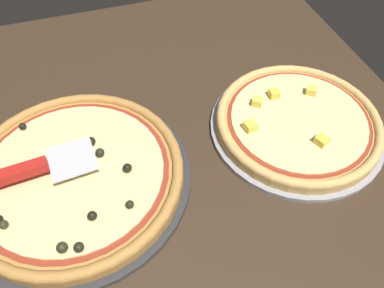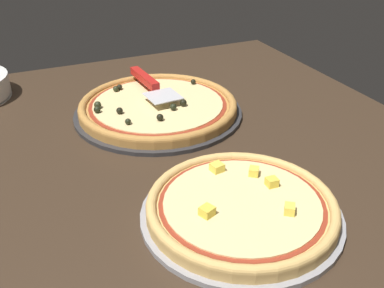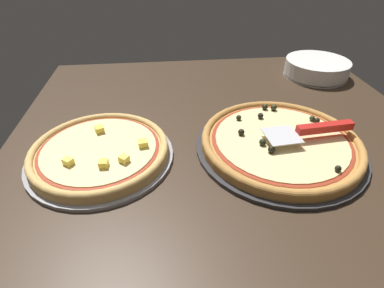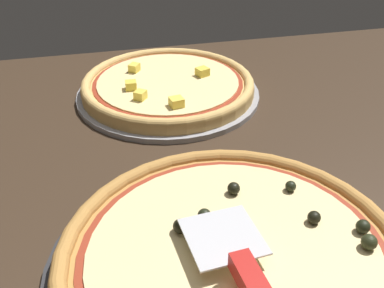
{
  "view_description": "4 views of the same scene",
  "coord_description": "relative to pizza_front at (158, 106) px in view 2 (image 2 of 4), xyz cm",
  "views": [
    {
      "loc": [
        38.85,
        -4.03,
        58.63
      ],
      "look_at": [
        -4.37,
        9.98,
        3.0
      ],
      "focal_mm": 35.0,
      "sensor_mm": 36.0,
      "label": 1
    },
    {
      "loc": [
        29.4,
        86.51,
        50.5
      ],
      "look_at": [
        -4.37,
        9.98,
        3.0
      ],
      "focal_mm": 42.0,
      "sensor_mm": 36.0,
      "label": 2
    },
    {
      "loc": [
        -64.52,
        16.5,
        46.12
      ],
      "look_at": [
        -4.37,
        9.98,
        3.0
      ],
      "focal_mm": 28.0,
      "sensor_mm": 36.0,
      "label": 3
    },
    {
      "loc": [
        -17.52,
        -46.05,
        40.43
      ],
      "look_at": [
        -4.37,
        9.98,
        3.0
      ],
      "focal_mm": 42.0,
      "sensor_mm": 36.0,
      "label": 4
    }
  ],
  "objects": [
    {
      "name": "pizza_pan_front",
      "position": [
        -0.03,
        -0.0,
        -1.93
      ],
      "size": [
        42.91,
        42.91,
        1.0
      ],
      "primitive_type": "cylinder",
      "color": "#2D2D30",
      "rests_on": "ground_plane"
    },
    {
      "name": "serving_spatula",
      "position": [
        -0.41,
        -8.63,
        3.4
      ],
      "size": [
        8.73,
        23.3,
        2.0
      ],
      "color": "silver",
      "rests_on": "pizza_front"
    },
    {
      "name": "pizza_front",
      "position": [
        0.0,
        0.0,
        0.0
      ],
      "size": [
        40.33,
        40.33,
        4.01
      ],
      "color": "#B77F3D",
      "rests_on": "pizza_pan_front"
    },
    {
      "name": "pizza_back",
      "position": [
        0.96,
        45.22,
        0.06
      ],
      "size": [
        33.52,
        33.52,
        3.88
      ],
      "color": "#DBAD60",
      "rests_on": "pizza_pan_back"
    },
    {
      "name": "ground_plane",
      "position": [
        4.84,
        12.65,
        -4.23
      ],
      "size": [
        124.92,
        118.46,
        3.6
      ],
      "primitive_type": "cube",
      "color": "#38281C"
    },
    {
      "name": "pizza_pan_back",
      "position": [
        0.97,
        45.24,
        -1.93
      ],
      "size": [
        35.66,
        35.66,
        1.0
      ],
      "primitive_type": "cylinder",
      "color": "#939399",
      "rests_on": "ground_plane"
    }
  ]
}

